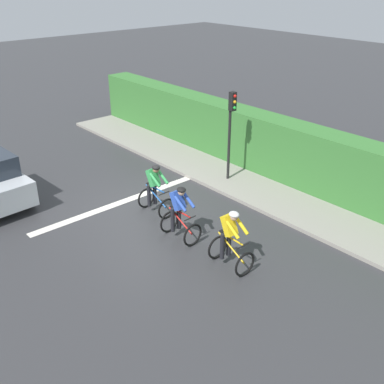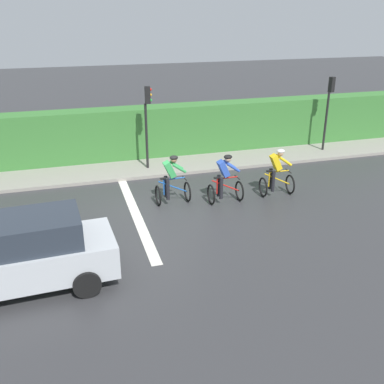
# 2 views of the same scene
# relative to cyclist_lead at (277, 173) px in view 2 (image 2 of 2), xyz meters

# --- Properties ---
(ground_plane) EXTENTS (80.00, 80.00, 0.00)m
(ground_plane) POSITION_rel_cyclist_lead_xyz_m (-0.12, -4.30, -0.80)
(ground_plane) COLOR #333335
(sidewalk_kerb) EXTENTS (2.80, 22.30, 0.12)m
(sidewalk_kerb) POSITION_rel_cyclist_lead_xyz_m (-4.23, -2.30, -0.74)
(sidewalk_kerb) COLOR gray
(sidewalk_kerb) RESTS_ON ground
(stone_wall_low) EXTENTS (0.44, 22.30, 0.47)m
(stone_wall_low) POSITION_rel_cyclist_lead_xyz_m (-5.13, -2.30, -0.56)
(stone_wall_low) COLOR gray
(stone_wall_low) RESTS_ON ground
(hedge_wall) EXTENTS (1.10, 22.30, 2.21)m
(hedge_wall) POSITION_rel_cyclist_lead_xyz_m (-5.43, -2.30, 0.31)
(hedge_wall) COLOR #387533
(hedge_wall) RESTS_ON ground
(road_marking_stop_line) EXTENTS (7.00, 0.30, 0.01)m
(road_marking_stop_line) POSITION_rel_cyclist_lead_xyz_m (-0.12, -4.95, -0.79)
(road_marking_stop_line) COLOR silver
(road_marking_stop_line) RESTS_ON ground
(cyclist_lead) EXTENTS (0.71, 1.10, 1.66)m
(cyclist_lead) POSITION_rel_cyclist_lead_xyz_m (0.00, 0.00, 0.00)
(cyclist_lead) COLOR black
(cyclist_lead) RESTS_ON ground
(cyclist_second) EXTENTS (0.70, 1.09, 1.66)m
(cyclist_second) POSITION_rel_cyclist_lead_xyz_m (0.09, -1.93, 0.00)
(cyclist_second) COLOR black
(cyclist_second) RESTS_ON ground
(cyclist_mid) EXTENTS (0.72, 1.10, 1.66)m
(cyclist_mid) POSITION_rel_cyclist_lead_xyz_m (-0.33, -3.64, 0.00)
(cyclist_mid) COLOR black
(cyclist_mid) RESTS_ON ground
(car_silver) EXTENTS (2.04, 4.18, 1.76)m
(car_silver) POSITION_rel_cyclist_lead_xyz_m (3.41, -7.99, 0.08)
(car_silver) COLOR #B7BCC1
(car_silver) RESTS_ON ground
(traffic_light_near_crossing) EXTENTS (0.22, 0.31, 3.34)m
(traffic_light_near_crossing) POSITION_rel_cyclist_lead_xyz_m (-3.76, -3.72, 1.43)
(traffic_light_near_crossing) COLOR black
(traffic_light_near_crossing) RESTS_ON ground
(traffic_light_far_junction) EXTENTS (0.24, 0.31, 3.34)m
(traffic_light_far_junction) POSITION_rel_cyclist_lead_xyz_m (-3.96, 4.37, 1.43)
(traffic_light_far_junction) COLOR black
(traffic_light_far_junction) RESTS_ON ground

